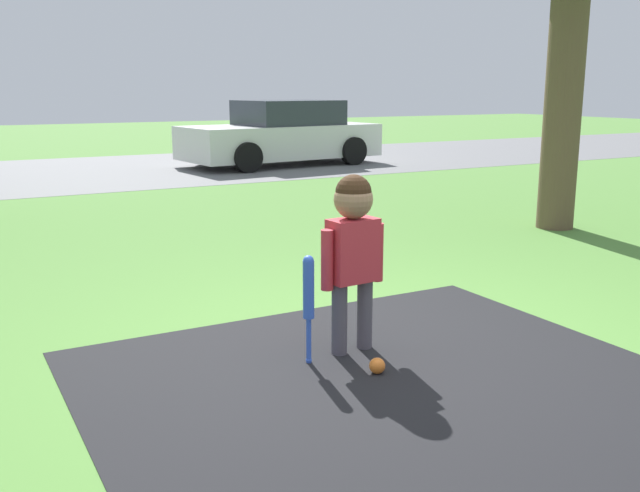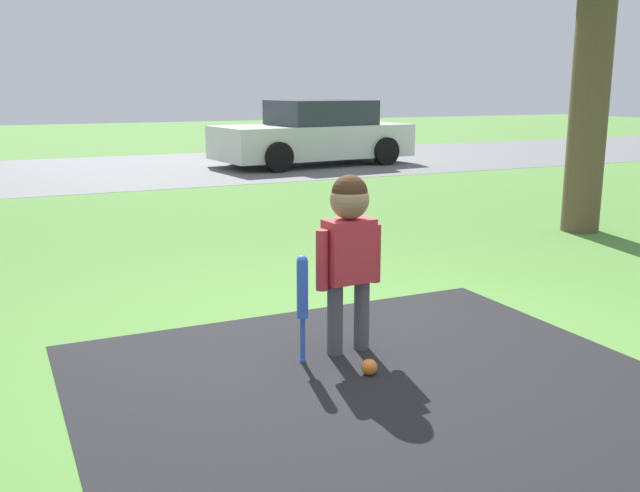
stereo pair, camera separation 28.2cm
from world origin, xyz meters
The scene contains 6 objects.
ground_plane centered at (0.00, 0.00, 0.00)m, with size 60.00×60.00×0.00m, color #518438.
street_strip centered at (0.00, 10.60, 0.00)m, with size 40.00×6.00×0.01m.
child centered at (-0.21, 0.15, 0.69)m, with size 0.44×0.23×1.07m.
baseball_bat centered at (-0.53, 0.10, 0.41)m, with size 0.06×0.06×0.64m.
sports_ball centered at (-0.27, -0.22, 0.05)m, with size 0.09×0.09×0.09m.
parked_car centered at (4.08, 9.99, 0.61)m, with size 4.16×2.20×1.31m.
Camera 1 is at (-2.33, -3.32, 1.55)m, focal length 40.00 mm.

